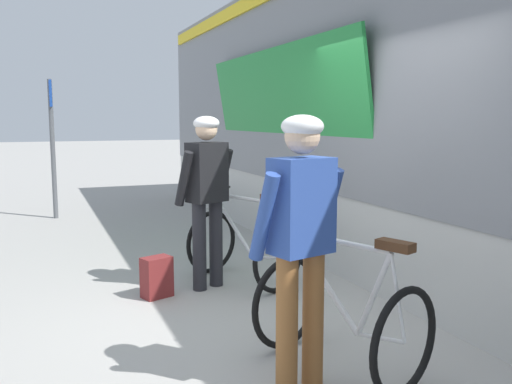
# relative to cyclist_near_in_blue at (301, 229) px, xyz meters

# --- Properties ---
(ground_plane) EXTENTS (80.00, 80.00, 0.00)m
(ground_plane) POSITION_rel_cyclist_near_in_blue_xyz_m (0.15, 1.16, -1.05)
(ground_plane) COLOR #A09E99
(cyclist_near_in_blue) EXTENTS (0.66, 0.40, 1.76)m
(cyclist_near_in_blue) POSITION_rel_cyclist_near_in_blue_xyz_m (0.00, 0.00, 0.00)
(cyclist_near_in_blue) COLOR #935B2D
(cyclist_near_in_blue) RESTS_ON ground
(cyclist_far_in_dark) EXTENTS (0.66, 0.48, 1.76)m
(cyclist_far_in_dark) POSITION_rel_cyclist_near_in_blue_xyz_m (0.08, 2.29, 0.00)
(cyclist_far_in_dark) COLOR #232328
(cyclist_far_in_dark) RESTS_ON ground
(bicycle_near_white) EXTENTS (1.04, 1.25, 0.99)m
(bicycle_near_white) POSITION_rel_cyclist_near_in_blue_xyz_m (0.38, 0.13, -0.65)
(bicycle_near_white) COLOR black
(bicycle_near_white) RESTS_ON ground
(bicycle_far_silver) EXTENTS (1.08, 1.26, 0.99)m
(bicycle_far_silver) POSITION_rel_cyclist_near_in_blue_xyz_m (0.49, 2.33, -0.65)
(bicycle_far_silver) COLOR black
(bicycle_far_silver) RESTS_ON ground
(backpack_on_platform) EXTENTS (0.32, 0.27, 0.40)m
(backpack_on_platform) POSITION_rel_cyclist_near_in_blue_xyz_m (-0.48, 2.17, -0.85)
(backpack_on_platform) COLOR maroon
(backpack_on_platform) RESTS_ON ground
(platform_sign_post) EXTENTS (0.08, 0.70, 2.40)m
(platform_sign_post) POSITION_rel_cyclist_near_in_blue_xyz_m (-1.23, 7.12, 0.57)
(platform_sign_post) COLOR #595B60
(platform_sign_post) RESTS_ON ground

